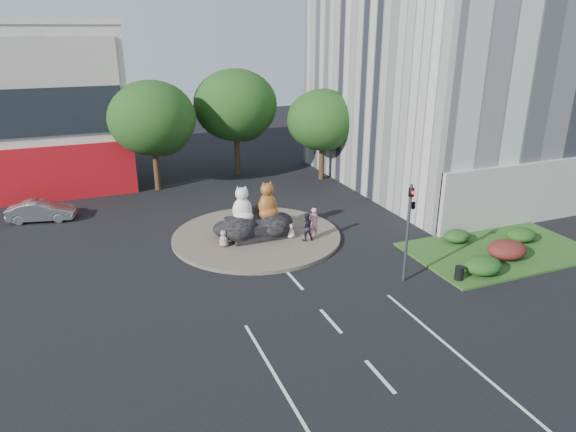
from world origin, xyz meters
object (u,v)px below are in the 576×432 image
(kitten_calico, at_px, (224,238))
(litter_bin, at_px, (459,273))
(parked_car, at_px, (41,211))
(cat_tabby, at_px, (267,200))
(pedestrian_dark, at_px, (306,227))
(pedestrian_pink, at_px, (313,223))
(cat_white, at_px, (242,204))
(kitten_white, at_px, (291,231))

(kitten_calico, height_order, litter_bin, kitten_calico)
(kitten_calico, bearing_deg, parked_car, -174.79)
(parked_car, height_order, litter_bin, parked_car)
(cat_tabby, distance_m, kitten_calico, 3.55)
(pedestrian_dark, distance_m, parked_car, 17.44)
(pedestrian_pink, height_order, parked_car, pedestrian_pink)
(cat_white, height_order, kitten_calico, cat_white)
(pedestrian_pink, height_order, pedestrian_dark, pedestrian_pink)
(kitten_white, distance_m, litter_bin, 9.78)
(pedestrian_dark, bearing_deg, litter_bin, 133.48)
(cat_white, xyz_separation_m, kitten_calico, (-1.44, -0.99, -1.52))
(pedestrian_pink, distance_m, litter_bin, 8.74)
(kitten_calico, xyz_separation_m, parked_car, (-9.77, 8.84, -0.02))
(kitten_white, bearing_deg, cat_white, 139.17)
(litter_bin, bearing_deg, parked_car, 139.01)
(parked_car, bearing_deg, kitten_white, -111.66)
(kitten_white, relative_size, pedestrian_dark, 0.53)
(cat_tabby, bearing_deg, litter_bin, -60.37)
(cat_tabby, distance_m, parked_car, 15.05)
(pedestrian_dark, bearing_deg, cat_tabby, -42.58)
(cat_white, xyz_separation_m, parked_car, (-11.21, 7.85, -1.54))
(pedestrian_dark, bearing_deg, kitten_white, -38.04)
(cat_white, bearing_deg, kitten_white, -19.02)
(kitten_calico, distance_m, kitten_white, 3.98)
(cat_white, distance_m, pedestrian_pink, 4.28)
(pedestrian_pink, distance_m, pedestrian_dark, 0.65)
(cat_tabby, relative_size, litter_bin, 3.35)
(pedestrian_dark, relative_size, parked_car, 0.41)
(kitten_white, bearing_deg, parked_car, 131.60)
(cat_white, relative_size, kitten_white, 2.53)
(cat_white, height_order, pedestrian_dark, cat_white)
(cat_tabby, bearing_deg, parked_car, 141.97)
(parked_car, bearing_deg, pedestrian_pink, -110.58)
(kitten_calico, height_order, pedestrian_dark, pedestrian_dark)
(kitten_white, height_order, litter_bin, kitten_white)
(parked_car, bearing_deg, cat_tabby, -109.55)
(pedestrian_dark, relative_size, litter_bin, 2.42)
(cat_white, height_order, pedestrian_pink, cat_white)
(kitten_white, distance_m, parked_car, 16.48)
(cat_tabby, bearing_deg, pedestrian_dark, -57.33)
(kitten_calico, height_order, kitten_white, kitten_calico)
(pedestrian_pink, xyz_separation_m, parked_car, (-15.00, 9.52, -0.44))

